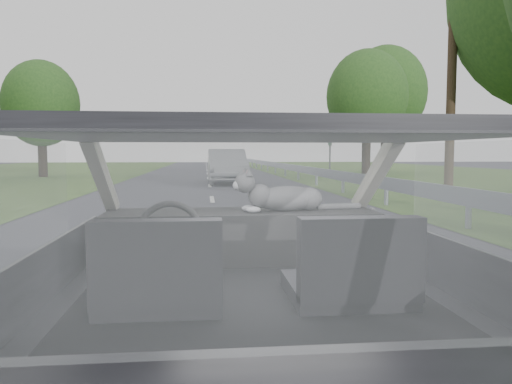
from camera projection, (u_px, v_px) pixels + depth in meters
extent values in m
cube|color=black|center=(251.00, 284.00, 2.35)|extent=(1.80, 4.00, 1.45)
cube|color=black|center=(241.00, 236.00, 2.96)|extent=(1.58, 0.45, 0.30)
cube|color=#242428|center=(159.00, 268.00, 2.01)|extent=(0.50, 0.72, 0.42)
cube|color=#242428|center=(352.00, 263.00, 2.09)|extent=(0.50, 0.72, 0.42)
torus|color=black|center=(170.00, 233.00, 2.62)|extent=(0.36, 0.36, 0.04)
ellipsoid|color=gray|center=(287.00, 197.00, 2.94)|extent=(0.60, 0.30, 0.26)
cube|color=gray|center=(382.00, 183.00, 12.72)|extent=(0.05, 90.00, 0.32)
imported|color=#A4A7AE|center=(227.00, 166.00, 21.96)|extent=(1.88, 4.62, 1.51)
cube|color=#0A4218|center=(330.00, 156.00, 27.54)|extent=(0.46, 0.87, 2.29)
cylinder|color=#483928|center=(452.00, 55.00, 15.48)|extent=(0.38, 0.38, 8.75)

